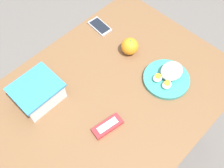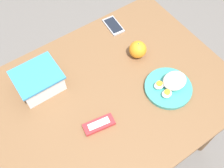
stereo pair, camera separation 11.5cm
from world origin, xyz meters
name	(u,v)px [view 1 (the left image)]	position (x,y,z in m)	size (l,w,h in m)	color
ground_plane	(112,144)	(0.00, 0.00, 0.00)	(10.00, 10.00, 0.00)	#66605B
table	(112,102)	(0.00, 0.00, 0.62)	(1.07, 0.82, 0.72)	brown
food_container	(38,93)	(-0.25, 0.20, 0.77)	(0.19, 0.17, 0.10)	white
orange_fruit	(130,46)	(0.22, 0.10, 0.76)	(0.08, 0.08, 0.08)	orange
rice_plate	(168,76)	(0.22, -0.13, 0.75)	(0.21, 0.21, 0.07)	teal
candy_bar	(108,126)	(-0.13, -0.11, 0.73)	(0.14, 0.07, 0.02)	#B7282D
cell_phone	(100,26)	(0.23, 0.32, 0.73)	(0.08, 0.13, 0.01)	#ADADB2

